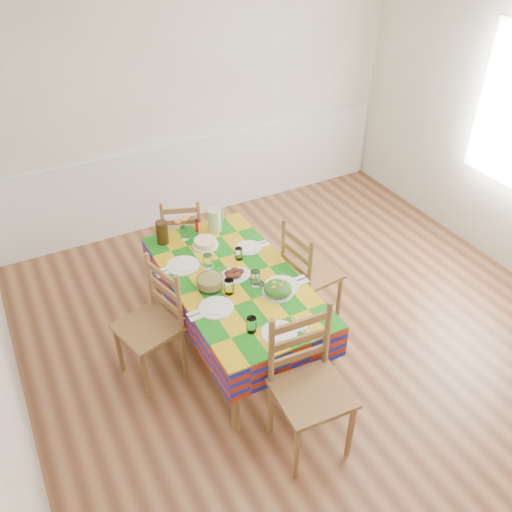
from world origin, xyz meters
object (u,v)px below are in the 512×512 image
Objects in this scene: chair_far at (183,236)px; chair_right at (308,273)px; dining_table at (235,285)px; meat_platter at (234,274)px; chair_left at (152,324)px; tea_pitcher at (162,232)px; green_pitcher at (215,220)px; chair_near at (309,387)px.

chair_far is 0.89× the size of chair_right.
dining_table is 0.10m from meat_platter.
chair_left is (-0.67, -1.07, 0.06)m from chair_far.
tea_pitcher is at bearing 49.19° from chair_right.
green_pitcher is 0.47m from tea_pitcher.
tea_pitcher is 0.59m from chair_far.
green_pitcher is 0.92m from chair_right.
chair_near is at bearing -79.86° from tea_pitcher.
chair_near is 1.27m from chair_right.
tea_pitcher is (-0.32, 0.70, 0.08)m from meat_platter.
dining_table is at bearing 94.13° from chair_near.
chair_far is (0.30, 0.37, -0.35)m from tea_pitcher.
meat_platter is 0.32× the size of chair_far.
chair_near is at bearing -94.70° from green_pitcher.
green_pitcher reaches higher than dining_table.
chair_right reaches higher than tea_pitcher.
meat_platter is 0.77m from tea_pitcher.
chair_right is at bearing -1.93° from meat_platter.
chair_near reaches higher than tea_pitcher.
meat_platter is at bearing 111.94° from chair_far.
meat_platter is 1.11m from chair_near.
tea_pitcher is (-0.46, 0.03, -0.00)m from green_pitcher.
chair_right is at bearing -35.84° from tea_pitcher.
tea_pitcher is at bearing 137.31° from chair_left.
tea_pitcher is 0.21× the size of chair_left.
green_pitcher is at bearing 32.63° from chair_right.
chair_near is 1.10× the size of chair_left.
chair_near is at bearing -89.82° from dining_table.
tea_pitcher is (-0.32, 0.72, 0.17)m from dining_table.
chair_near reaches higher than chair_left.
tea_pitcher is at bearing 71.43° from chair_far.
meat_platter is 0.26× the size of chair_near.
chair_left is at bearing -117.38° from tea_pitcher.
green_pitcher is 1.11m from chair_left.
green_pitcher is 0.21× the size of chair_right.
green_pitcher is 0.21× the size of chair_left.
chair_near reaches higher than chair_far.
chair_far is 1.27m from chair_left.
chair_left reaches higher than chair_right.
green_pitcher is (0.15, 0.69, 0.17)m from dining_table.
chair_far is 0.88× the size of chair_left.
green_pitcher is at bearing 132.96° from chair_far.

